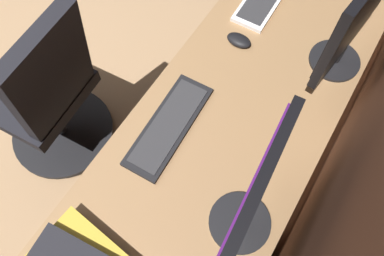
{
  "coord_description": "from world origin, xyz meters",
  "views": [
    {
      "loc": [
        0.39,
        2.06,
        1.94
      ],
      "look_at": [
        -0.02,
        1.81,
        0.95
      ],
      "focal_mm": 34.76,
      "sensor_mm": 36.0,
      "label": 1
    }
  ],
  "objects_px": {
    "mouse_main": "(239,40)",
    "office_chair": "(48,99)",
    "drawer_pedestal": "(180,241)",
    "monitor_primary": "(360,13)",
    "keyboard_spare": "(169,126)",
    "monitor_secondary": "(249,203)"
  },
  "relations": [
    {
      "from": "mouse_main",
      "to": "office_chair",
      "type": "relative_size",
      "value": 0.11
    },
    {
      "from": "drawer_pedestal",
      "to": "mouse_main",
      "type": "xyz_separation_m",
      "value": [
        -0.74,
        -0.18,
        0.4
      ]
    },
    {
      "from": "monitor_primary",
      "to": "keyboard_spare",
      "type": "height_order",
      "value": "monitor_primary"
    },
    {
      "from": "office_chair",
      "to": "drawer_pedestal",
      "type": "bearing_deg",
      "value": 76.76
    },
    {
      "from": "monitor_primary",
      "to": "keyboard_spare",
      "type": "xyz_separation_m",
      "value": [
        0.59,
        -0.39,
        -0.25
      ]
    },
    {
      "from": "drawer_pedestal",
      "to": "monitor_secondary",
      "type": "relative_size",
      "value": 1.36
    },
    {
      "from": "office_chair",
      "to": "monitor_secondary",
      "type": "bearing_deg",
      "value": 84.57
    },
    {
      "from": "drawer_pedestal",
      "to": "office_chair",
      "type": "xyz_separation_m",
      "value": [
        -0.2,
        -0.85,
        0.11
      ]
    },
    {
      "from": "keyboard_spare",
      "to": "office_chair",
      "type": "xyz_separation_m",
      "value": [
        0.07,
        -0.64,
        -0.28
      ]
    },
    {
      "from": "mouse_main",
      "to": "drawer_pedestal",
      "type": "bearing_deg",
      "value": 13.42
    },
    {
      "from": "monitor_primary",
      "to": "monitor_secondary",
      "type": "relative_size",
      "value": 0.97
    },
    {
      "from": "mouse_main",
      "to": "office_chair",
      "type": "distance_m",
      "value": 0.91
    },
    {
      "from": "drawer_pedestal",
      "to": "monitor_primary",
      "type": "xyz_separation_m",
      "value": [
        -0.86,
        0.19,
        0.65
      ]
    },
    {
      "from": "monitor_secondary",
      "to": "office_chair",
      "type": "height_order",
      "value": "monitor_secondary"
    },
    {
      "from": "monitor_primary",
      "to": "monitor_secondary",
      "type": "height_order",
      "value": "monitor_primary"
    },
    {
      "from": "monitor_secondary",
      "to": "office_chair",
      "type": "xyz_separation_m",
      "value": [
        -0.1,
        -1.02,
        -0.51
      ]
    },
    {
      "from": "drawer_pedestal",
      "to": "keyboard_spare",
      "type": "xyz_separation_m",
      "value": [
        -0.27,
        -0.21,
        0.39
      ]
    },
    {
      "from": "monitor_primary",
      "to": "mouse_main",
      "type": "relative_size",
      "value": 4.73
    },
    {
      "from": "mouse_main",
      "to": "monitor_secondary",
      "type": "bearing_deg",
      "value": 28.76
    },
    {
      "from": "monitor_primary",
      "to": "office_chair",
      "type": "distance_m",
      "value": 1.34
    },
    {
      "from": "drawer_pedestal",
      "to": "monitor_primary",
      "type": "bearing_deg",
      "value": 167.67
    },
    {
      "from": "monitor_secondary",
      "to": "mouse_main",
      "type": "xyz_separation_m",
      "value": [
        -0.64,
        -0.35,
        -0.22
      ]
    }
  ]
}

